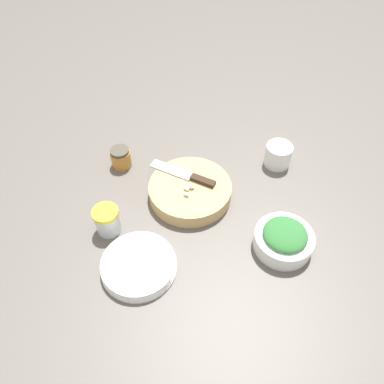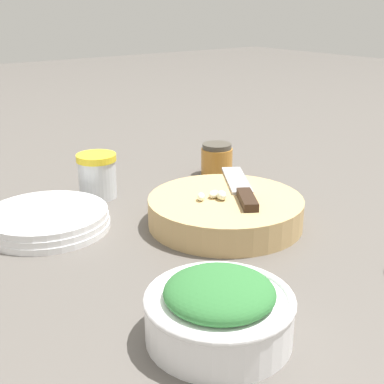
{
  "view_description": "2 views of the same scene",
  "coord_description": "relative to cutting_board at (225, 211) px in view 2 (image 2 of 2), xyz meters",
  "views": [
    {
      "loc": [
        0.08,
        0.68,
        0.85
      ],
      "look_at": [
        0.01,
        -0.0,
        0.08
      ],
      "focal_mm": 35.0,
      "sensor_mm": 36.0,
      "label": 1
    },
    {
      "loc": [
        -0.58,
        0.46,
        0.34
      ],
      "look_at": [
        0.03,
        -0.01,
        0.06
      ],
      "focal_mm": 50.0,
      "sensor_mm": 36.0,
      "label": 2
    }
  ],
  "objects": [
    {
      "name": "ground_plane",
      "position": [
        -0.01,
        0.06,
        -0.02
      ],
      "size": [
        5.0,
        5.0,
        0.0
      ],
      "primitive_type": "plane",
      "color": "#56514C"
    },
    {
      "name": "cutting_board",
      "position": [
        0.0,
        0.0,
        0.0
      ],
      "size": [
        0.25,
        0.25,
        0.04
      ],
      "color": "tan",
      "rests_on": "ground_plane"
    },
    {
      "name": "chef_knife",
      "position": [
        0.01,
        -0.04,
        0.03
      ],
      "size": [
        0.19,
        0.14,
        0.01
      ],
      "rotation": [
        0.0,
        0.0,
        4.14
      ],
      "color": "black",
      "rests_on": "cutting_board"
    },
    {
      "name": "garlic_cloves",
      "position": [
        0.01,
        0.02,
        0.03
      ],
      "size": [
        0.04,
        0.05,
        0.01
      ],
      "color": "silver",
      "rests_on": "cutting_board"
    },
    {
      "name": "herb_bowl",
      "position": [
        -0.23,
        0.21,
        0.01
      ],
      "size": [
        0.16,
        0.16,
        0.07
      ],
      "color": "white",
      "rests_on": "ground_plane"
    },
    {
      "name": "spice_jar",
      "position": [
        0.24,
        0.1,
        0.02
      ],
      "size": [
        0.07,
        0.07,
        0.08
      ],
      "color": "silver",
      "rests_on": "ground_plane"
    },
    {
      "name": "plate_stack",
      "position": [
        0.16,
        0.23,
        -0.01
      ],
      "size": [
        0.2,
        0.2,
        0.03
      ],
      "color": "white",
      "rests_on": "ground_plane"
    },
    {
      "name": "honey_jar",
      "position": [
        0.21,
        -0.15,
        0.01
      ],
      "size": [
        0.06,
        0.06,
        0.06
      ],
      "color": "#BC7A2D",
      "rests_on": "ground_plane"
    }
  ]
}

